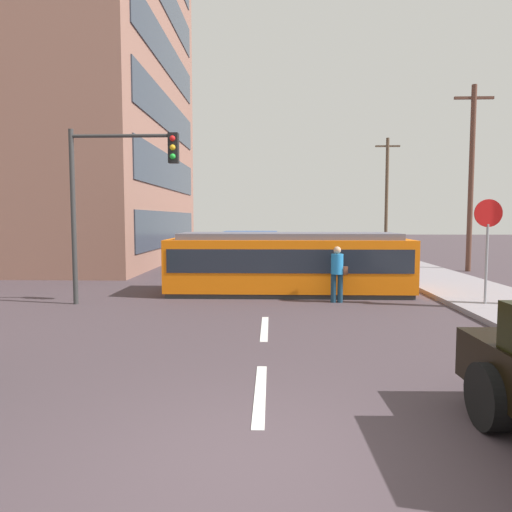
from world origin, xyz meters
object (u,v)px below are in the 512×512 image
at_px(traffic_light_mast, 115,181).
at_px(stop_sign, 488,229).
at_px(utility_pole_mid, 471,175).
at_px(streetcar_tram, 288,262).
at_px(city_bus, 248,251).
at_px(pedestrian_crossing, 337,271).
at_px(utility_pole_far, 387,193).

bearing_deg(traffic_light_mast, stop_sign, -1.78).
bearing_deg(traffic_light_mast, utility_pole_mid, 33.56).
height_order(traffic_light_mast, utility_pole_mid, utility_pole_mid).
distance_m(streetcar_tram, traffic_light_mast, 6.03).
xyz_separation_m(streetcar_tram, stop_sign, (5.37, -2.51, 1.15)).
distance_m(city_bus, traffic_light_mast, 8.43).
relative_size(city_bus, utility_pole_mid, 0.64).
xyz_separation_m(pedestrian_crossing, utility_pole_far, (6.53, 21.46, 3.43)).
relative_size(pedestrian_crossing, utility_pole_far, 0.20).
distance_m(city_bus, pedestrian_crossing, 7.42).
xyz_separation_m(traffic_light_mast, utility_pole_far, (12.95, 21.98, 0.83)).
height_order(city_bus, utility_pole_far, utility_pole_far).
bearing_deg(utility_pole_far, streetcar_tram, -111.83).
bearing_deg(pedestrian_crossing, utility_pole_mid, 49.52).
bearing_deg(streetcar_tram, utility_pole_far, 68.17).
bearing_deg(utility_pole_mid, streetcar_tram, -141.56).
bearing_deg(pedestrian_crossing, streetcar_tram, 129.93).
bearing_deg(utility_pole_far, traffic_light_mast, -120.51).
distance_m(stop_sign, utility_pole_mid, 10.33).
bearing_deg(utility_pole_mid, stop_sign, -109.74).
xyz_separation_m(stop_sign, traffic_light_mast, (-10.40, 0.32, 1.35)).
distance_m(stop_sign, utility_pole_far, 22.55).
distance_m(streetcar_tram, city_bus, 5.35).
bearing_deg(city_bus, stop_sign, -47.56).
distance_m(stop_sign, traffic_light_mast, 10.49).
relative_size(city_bus, traffic_light_mast, 1.10).
distance_m(city_bus, utility_pole_far, 17.81).
height_order(pedestrian_crossing, stop_sign, stop_sign).
distance_m(pedestrian_crossing, stop_sign, 4.25).
bearing_deg(pedestrian_crossing, stop_sign, -11.92).
relative_size(utility_pole_mid, utility_pole_far, 1.03).
xyz_separation_m(streetcar_tram, pedestrian_crossing, (1.40, -1.67, -0.10)).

